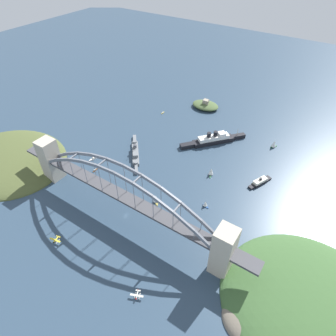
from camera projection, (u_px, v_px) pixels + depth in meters
ground_plane at (126, 215)px, 302.12m from camera, size 1400.00×1400.00×0.00m
harbor_arch_bridge at (123, 197)px, 283.49m from camera, size 281.36×18.16×65.58m
headland_west_shore at (7, 162)px, 368.49m from camera, size 154.38×134.25×19.69m
headland_east_shore at (308, 308)px, 230.59m from camera, size 146.61×135.69×27.41m
ocean_liner at (213, 140)px, 396.30m from camera, size 66.53×78.18×17.74m
naval_cruiser at (135, 152)px, 378.52m from camera, size 55.46×64.06×17.51m
harbor_ferry_steamer at (260, 182)px, 336.92m from camera, size 18.34×32.90×8.37m
fort_island_mid_harbor at (205, 105)px, 470.63m from camera, size 43.85×32.32×14.69m
seaplane_taxiing_near_bridge at (137, 295)px, 236.26m from camera, size 10.82×8.41×4.79m
seaplane_second_in_formation at (56, 240)px, 276.48m from camera, size 12.04×8.83×4.88m
small_boat_0 at (95, 170)px, 354.96m from camera, size 2.06×7.58×2.31m
small_boat_1 at (94, 159)px, 371.98m from camera, size 5.17×12.52×2.42m
small_boat_2 at (156, 198)px, 313.42m from camera, size 9.86×8.94×11.16m
small_boat_3 at (163, 113)px, 459.49m from camera, size 1.96×7.69×1.97m
small_boat_4 at (205, 204)px, 309.39m from camera, size 8.19×5.59×8.45m
small_boat_5 at (211, 171)px, 346.52m from camera, size 7.35×10.25×11.35m
small_boat_6 at (274, 144)px, 388.33m from camera, size 8.00×9.88×11.59m
channel_marker_buoy at (138, 199)px, 317.85m from camera, size 2.20×2.20×2.75m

